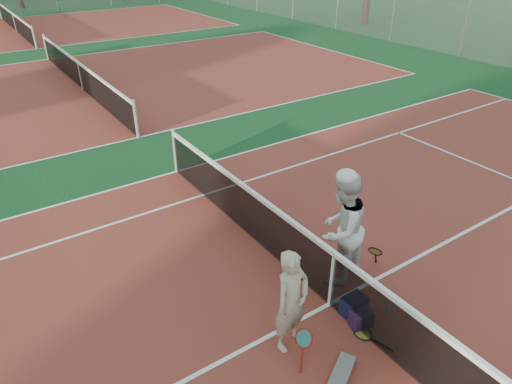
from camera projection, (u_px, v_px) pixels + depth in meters
ground at (329, 304)px, 7.13m from camera, size 130.00×130.00×0.00m
court_main at (329, 304)px, 7.13m from camera, size 23.77×10.97×0.01m
court_far_a at (83, 89)px, 16.84m from camera, size 23.77×10.97×0.01m
court_far_b at (17, 31)px, 26.55m from camera, size 23.77×10.97×0.01m
net_main at (332, 279)px, 6.88m from camera, size 0.10×10.98×1.02m
net_far_a at (80, 76)px, 16.59m from camera, size 0.10×10.98×1.02m
net_far_b at (14, 22)px, 26.30m from camera, size 0.10×10.98×1.02m
fence_right at (511, 30)px, 19.01m from camera, size 0.06×54.50×3.00m
player_a at (292, 301)px, 6.08m from camera, size 0.63×0.48×1.57m
player_b at (341, 229)px, 7.21m from camera, size 1.13×0.99×1.97m
racket_red at (303, 347)px, 6.06m from camera, size 0.39×0.39×0.56m
racket_black_held at (374, 258)px, 7.72m from camera, size 0.43×0.40×0.52m
racket_spare at (363, 334)px, 6.59m from camera, size 0.42×0.65×0.03m
sports_bag_navy at (353, 306)px, 6.90m from camera, size 0.39×0.28×0.30m
sports_bag_purple at (361, 319)px, 6.69m from camera, size 0.36×0.28×0.26m
net_cover_canvas at (338, 383)px, 5.84m from camera, size 0.91×0.64×0.10m
water_bottle at (388, 307)px, 6.87m from camera, size 0.09×0.09×0.30m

